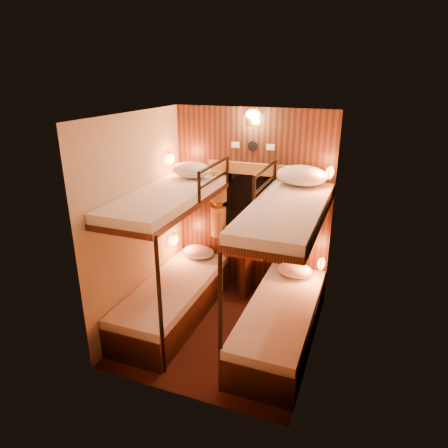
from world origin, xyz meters
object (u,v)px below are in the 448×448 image
at_px(bunk_left, 173,275).
at_px(bottle_left, 245,240).
at_px(bunk_right, 282,296).
at_px(bottle_right, 249,241).
at_px(table, 246,267).

bearing_deg(bunk_left, bottle_left, 53.24).
xyz_separation_m(bunk_right, bottle_left, (-0.68, 0.83, 0.20)).
xyz_separation_m(bunk_left, bottle_right, (0.67, 0.84, 0.20)).
height_order(table, bottle_right, bottle_right).
xyz_separation_m(bunk_right, table, (-0.65, 0.78, -0.14)).
height_order(bunk_left, bottle_right, bunk_left).
bearing_deg(bunk_left, bunk_right, 0.00).
distance_m(bottle_left, bottle_right, 0.05).
height_order(bunk_left, bottle_left, bunk_left).
distance_m(bunk_left, bunk_right, 1.30).
bearing_deg(bunk_left, table, 50.33).
bearing_deg(bunk_left, bottle_right, 51.61).
height_order(bunk_left, table, bunk_left).
distance_m(bunk_right, bottle_left, 1.09).
bearing_deg(bottle_right, bunk_right, -53.25).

